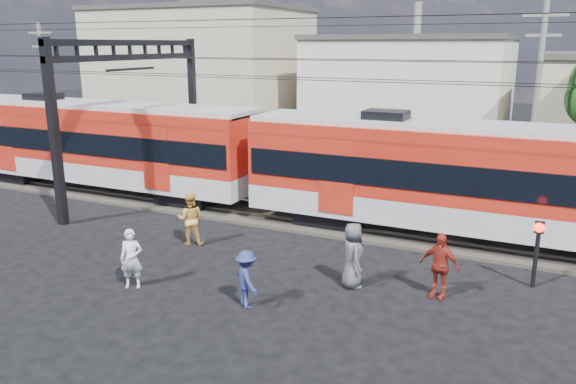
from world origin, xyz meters
name	(u,v)px	position (x,y,z in m)	size (l,w,h in m)	color
ground	(244,313)	(0.00, 0.00, 0.00)	(120.00, 120.00, 0.00)	black
track_bed	(347,224)	(0.00, 8.00, 0.06)	(70.00, 3.40, 0.12)	#2D2823
rail_near	(340,226)	(0.00, 7.25, 0.18)	(70.00, 0.12, 0.12)	#59544C
rail_far	(353,216)	(0.00, 8.75, 0.18)	(70.00, 0.12, 0.12)	#59544C
commuter_train	(482,177)	(4.76, 8.00, 2.40)	(50.30, 3.08, 4.17)	black
catenary	(157,83)	(-8.65, 8.00, 5.14)	(70.00, 9.30, 7.52)	black
building_west	(203,73)	(-17.00, 24.00, 4.66)	(14.28, 10.20, 9.30)	tan
building_midwest	(414,91)	(-2.00, 27.00, 3.66)	(12.24, 12.24, 7.30)	beige
utility_pole_mid	(536,97)	(6.00, 15.00, 4.53)	(1.80, 0.24, 8.50)	slate
utility_pole_west	(45,85)	(-22.00, 14.00, 4.28)	(1.80, 0.24, 8.00)	slate
pedestrian_a	(131,259)	(-3.67, 0.04, 0.87)	(0.63, 0.41, 1.73)	silver
pedestrian_b	(190,219)	(-4.21, 3.72, 0.92)	(0.89, 0.70, 1.84)	gold
pedestrian_c	(247,279)	(-0.10, 0.34, 0.79)	(1.02, 0.58, 1.58)	navy
pedestrian_d	(439,265)	(4.36, 3.10, 0.92)	(1.08, 0.45, 1.85)	maroon
pedestrian_e	(353,255)	(2.00, 2.75, 0.95)	(0.93, 0.61, 1.91)	#47474C
crossing_signal	(538,242)	(6.71, 4.92, 1.37)	(0.29, 0.29, 1.98)	black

